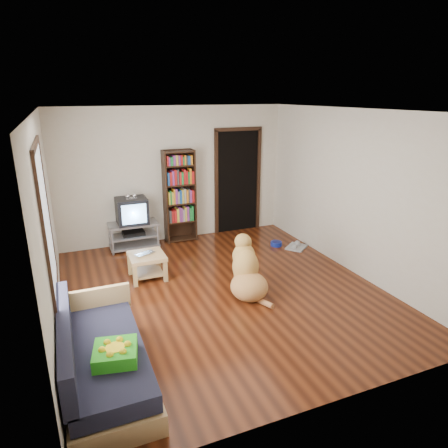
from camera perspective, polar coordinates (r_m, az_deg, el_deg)
name	(u,v)px	position (r m, az deg, el deg)	size (l,w,h in m)	color
ground	(222,291)	(6.05, -0.23, -9.50)	(5.00, 5.00, 0.00)	#54230E
ceiling	(222,110)	(5.36, -0.26, 15.93)	(5.00, 5.00, 0.00)	white
wall_back	(174,175)	(7.88, -7.15, 6.98)	(4.50, 4.50, 0.00)	beige
wall_front	(334,281)	(3.52, 15.38, -7.89)	(4.50, 4.50, 0.00)	beige
wall_left	(48,226)	(5.20, -23.90, -0.32)	(5.00, 5.00, 0.00)	beige
wall_right	(353,193)	(6.72, 17.89, 4.30)	(5.00, 5.00, 0.00)	beige
green_cushion	(116,353)	(4.07, -15.24, -17.41)	(0.40, 0.40, 0.13)	green
laptop	(147,254)	(6.37, -10.97, -4.29)	(0.31, 0.20, 0.02)	silver
dog_bowl	(276,244)	(7.80, 7.48, -2.80)	(0.22, 0.22, 0.08)	navy
grey_rag	(296,247)	(7.75, 10.31, -3.27)	(0.40, 0.32, 0.03)	gray
window	(46,222)	(4.66, -24.07, 0.23)	(0.03, 1.46, 1.70)	white
doorway	(238,179)	(8.34, 1.96, 6.47)	(1.03, 0.05, 2.19)	black
tv_stand	(134,235)	(7.73, -12.79, -1.48)	(0.90, 0.45, 0.50)	#99999E
crt_tv	(132,210)	(7.61, -13.06, 1.93)	(0.55, 0.52, 0.58)	black
bookshelf	(179,191)	(7.81, -6.40, 4.66)	(0.60, 0.30, 1.80)	black
sofa	(101,361)	(4.40, -17.15, -18.14)	(0.80, 1.80, 0.80)	tan
coffee_table	(147,262)	(6.45, -10.96, -5.29)	(0.55, 0.55, 0.40)	tan
dog	(247,273)	(5.88, 3.26, -6.95)	(0.64, 1.07, 0.87)	tan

